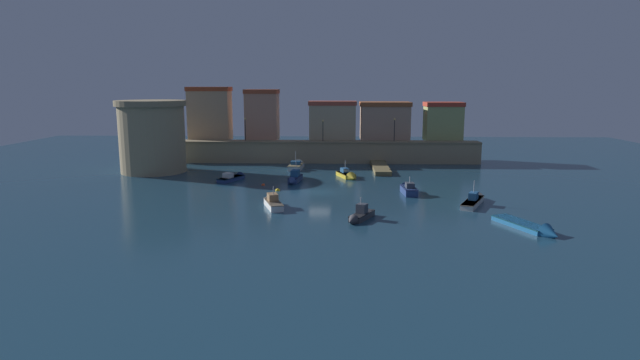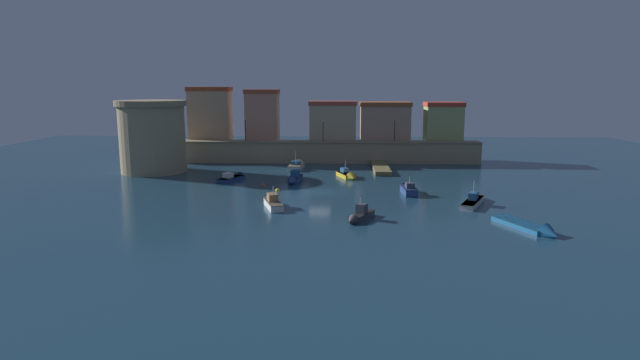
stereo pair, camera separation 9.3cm
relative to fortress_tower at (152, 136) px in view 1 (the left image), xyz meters
name	(u,v)px [view 1 (the left image)]	position (x,y,z in m)	size (l,w,h in m)	color
ground_plane	(319,192)	(24.71, -13.93, -5.24)	(135.86, 135.86, 0.00)	#19384C
quay_wall	(325,152)	(24.71, 10.18, -3.46)	(50.01, 3.23, 3.53)	#9E8966
old_town_backdrop	(325,118)	(24.66, 13.97, 1.76)	(45.98, 6.18, 8.92)	tan
fortress_tower	(152,136)	(0.00, 0.00, 0.00)	(10.00, 10.00, 10.35)	#9E8966
pier_dock	(380,168)	(33.25, 2.99, -4.92)	(2.32, 11.45, 0.70)	brown
quay_lamp_0	(245,126)	(11.74, 10.18, 0.76)	(0.32, 0.32, 3.76)	black
quay_lamp_1	(323,127)	(24.41, 10.18, 0.57)	(0.32, 0.32, 3.43)	black
quay_lamp_2	(394,126)	(35.97, 10.18, 0.74)	(0.32, 0.32, 3.73)	black
moored_boat_0	(272,202)	(20.03, -21.44, -4.76)	(2.86, 5.47, 2.57)	white
moored_boat_1	(533,228)	(43.87, -29.88, -4.99)	(4.42, 7.33, 1.64)	#195689
moored_boat_2	(295,178)	(21.23, -7.59, -4.69)	(1.85, 4.92, 2.97)	navy
moored_boat_3	(297,165)	(20.66, 3.88, -4.78)	(2.26, 5.98, 3.24)	silver
moored_boat_4	(235,177)	(13.03, -6.06, -4.90)	(3.57, 5.56, 1.53)	navy
moored_boat_5	(408,189)	(35.12, -14.03, -4.74)	(1.71, 4.87, 2.39)	navy
moored_boat_6	(474,200)	(41.54, -19.33, -4.85)	(4.29, 7.11, 2.92)	silver
moored_boat_7	(359,216)	(28.92, -26.75, -4.82)	(3.09, 4.67, 2.40)	#333338
moored_boat_8	(348,175)	(28.23, -4.19, -4.86)	(3.10, 5.12, 2.73)	gold
mooring_buoy_0	(263,185)	(17.43, -9.85, -5.24)	(0.45, 0.45, 0.45)	#EA4C19
mooring_buoy_1	(278,191)	(19.64, -13.21, -5.24)	(0.56, 0.56, 0.56)	yellow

